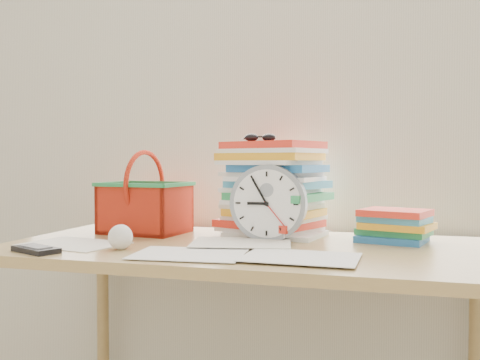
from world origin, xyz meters
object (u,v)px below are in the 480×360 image
(paper_stack, at_px, (274,189))
(book_stack, at_px, (397,226))
(calculator, at_px, (36,250))
(desk, at_px, (248,271))
(basket, at_px, (145,193))
(clock, at_px, (269,203))

(paper_stack, xyz_separation_m, book_stack, (0.38, -0.04, -0.10))
(paper_stack, xyz_separation_m, calculator, (-0.53, -0.49, -0.14))
(book_stack, bearing_deg, calculator, -153.70)
(desk, bearing_deg, paper_stack, 82.69)
(paper_stack, bearing_deg, basket, -171.22)
(desk, distance_m, calculator, 0.58)
(clock, xyz_separation_m, book_stack, (0.37, 0.09, -0.07))
(paper_stack, distance_m, book_stack, 0.40)
(clock, relative_size, book_stack, 0.98)
(book_stack, xyz_separation_m, calculator, (-0.92, -0.45, -0.04))
(basket, relative_size, calculator, 1.92)
(clock, xyz_separation_m, basket, (-0.44, 0.07, 0.02))
(desk, bearing_deg, calculator, -151.29)
(book_stack, distance_m, basket, 0.81)
(desk, xyz_separation_m, book_stack, (0.41, 0.18, 0.12))
(paper_stack, bearing_deg, desk, -97.31)
(basket, bearing_deg, paper_stack, 15.54)
(paper_stack, height_order, book_stack, paper_stack)
(calculator, bearing_deg, desk, 52.06)
(calculator, bearing_deg, paper_stack, 66.08)
(paper_stack, bearing_deg, book_stack, -6.01)
(paper_stack, xyz_separation_m, clock, (0.01, -0.13, -0.04))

